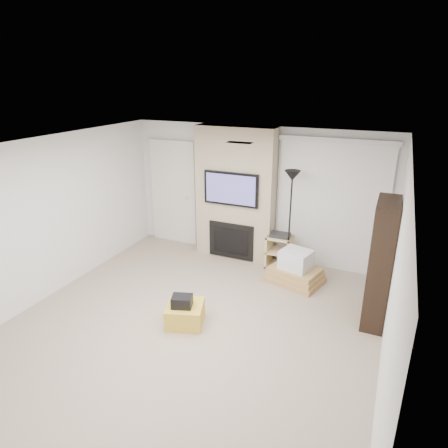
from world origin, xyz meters
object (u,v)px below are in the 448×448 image
at_px(ottoman, 185,314).
at_px(av_stand, 279,249).
at_px(bookshelf, 381,263).
at_px(box_stack, 295,270).
at_px(floor_lamp, 291,193).

height_order(ottoman, av_stand, av_stand).
height_order(ottoman, bookshelf, bookshelf).
bearing_deg(box_stack, bookshelf, -26.25).
distance_m(av_stand, box_stack, 0.64).
distance_m(av_stand, bookshelf, 2.14).
xyz_separation_m(av_stand, box_stack, (0.42, -0.46, -0.12)).
relative_size(floor_lamp, av_stand, 2.81).
xyz_separation_m(floor_lamp, av_stand, (-0.18, 0.09, -1.11)).
bearing_deg(av_stand, bookshelf, -32.60).
bearing_deg(box_stack, ottoman, -121.69).
distance_m(floor_lamp, box_stack, 1.31).
bearing_deg(bookshelf, ottoman, -154.27).
xyz_separation_m(floor_lamp, bookshelf, (1.56, -1.02, -0.56)).
bearing_deg(av_stand, box_stack, -47.62).
xyz_separation_m(ottoman, av_stand, (0.71, 2.29, 0.20)).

